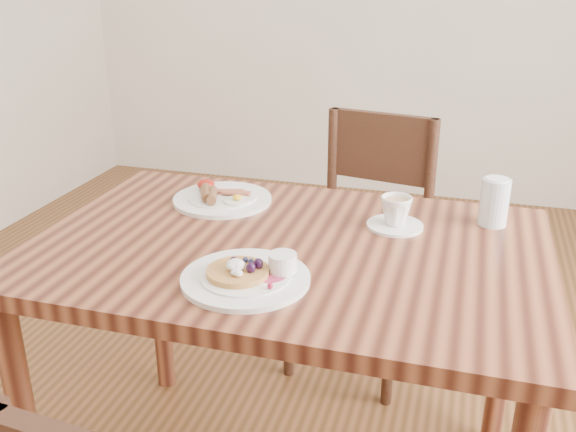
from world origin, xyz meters
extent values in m
cube|color=brown|center=(0.00, 0.00, 0.73)|extent=(1.20, 0.80, 0.04)
cylinder|color=brown|center=(-0.54, -0.34, 0.35)|extent=(0.06, 0.06, 0.71)
cylinder|color=brown|center=(0.54, 0.34, 0.35)|extent=(0.06, 0.06, 0.71)
cylinder|color=brown|center=(-0.54, 0.34, 0.35)|extent=(0.06, 0.06, 0.71)
cube|color=#3E2516|center=(0.06, 0.65, 0.45)|extent=(0.49, 0.49, 0.04)
cylinder|color=#3E2516|center=(-0.15, 0.51, 0.21)|extent=(0.04, 0.04, 0.43)
cylinder|color=#3E2516|center=(0.21, 0.45, 0.21)|extent=(0.04, 0.04, 0.43)
cylinder|color=#3E2516|center=(-0.09, 0.86, 0.21)|extent=(0.04, 0.04, 0.43)
cylinder|color=#3E2516|center=(0.27, 0.80, 0.21)|extent=(0.04, 0.04, 0.43)
cylinder|color=#3E2516|center=(0.27, 0.80, 0.67)|extent=(0.04, 0.04, 0.43)
cylinder|color=#3E2516|center=(-0.09, 0.86, 0.67)|extent=(0.04, 0.04, 0.43)
cube|color=#3E2516|center=(0.09, 0.84, 0.76)|extent=(0.38, 0.09, 0.24)
cylinder|color=white|center=(-0.03, -0.20, 0.76)|extent=(0.27, 0.27, 0.01)
cylinder|color=white|center=(-0.03, -0.20, 0.76)|extent=(0.19, 0.19, 0.01)
cylinder|color=#B22D59|center=(0.02, -0.19, 0.77)|extent=(0.07, 0.07, 0.00)
cylinder|color=#C68C47|center=(-0.05, -0.21, 0.77)|extent=(0.13, 0.13, 0.01)
ellipsoid|color=white|center=(-0.05, -0.21, 0.79)|extent=(0.03, 0.03, 0.02)
ellipsoid|color=white|center=(-0.04, -0.24, 0.79)|extent=(0.02, 0.02, 0.01)
cylinder|color=white|center=(0.04, -0.17, 0.79)|extent=(0.06, 0.06, 0.04)
cylinder|color=#591E07|center=(0.04, -0.17, 0.80)|extent=(0.05, 0.05, 0.00)
sphere|color=black|center=(-0.02, -0.19, 0.79)|extent=(0.02, 0.02, 0.02)
sphere|color=#1E234C|center=(-0.02, -0.17, 0.78)|extent=(0.01, 0.01, 0.01)
sphere|color=#1E234C|center=(-0.04, -0.16, 0.78)|extent=(0.01, 0.01, 0.01)
sphere|color=#B21938|center=(-0.05, -0.19, 0.79)|extent=(0.02, 0.02, 0.02)
sphere|color=black|center=(-0.06, -0.21, 0.79)|extent=(0.02, 0.02, 0.02)
sphere|color=#1E234C|center=(-0.04, -0.23, 0.78)|extent=(0.01, 0.01, 0.01)
sphere|color=black|center=(-0.02, -0.21, 0.79)|extent=(0.02, 0.02, 0.02)
sphere|color=#1E234C|center=(0.04, -0.25, 0.77)|extent=(0.01, 0.01, 0.01)
sphere|color=#B21938|center=(0.05, -0.21, 0.77)|extent=(0.01, 0.01, 0.01)
sphere|color=black|center=(0.04, -0.17, 0.78)|extent=(0.02, 0.02, 0.02)
cylinder|color=white|center=(-0.25, 0.22, 0.76)|extent=(0.27, 0.27, 0.01)
cylinder|color=white|center=(-0.25, 0.22, 0.76)|extent=(0.19, 0.19, 0.01)
cylinder|color=brown|center=(-0.29, 0.20, 0.78)|extent=(0.06, 0.10, 0.03)
cylinder|color=brown|center=(-0.27, 0.18, 0.78)|extent=(0.06, 0.10, 0.03)
cube|color=maroon|center=(-0.24, 0.25, 0.77)|extent=(0.08, 0.04, 0.01)
cube|color=maroon|center=(-0.22, 0.23, 0.77)|extent=(0.08, 0.03, 0.01)
cylinder|color=white|center=(-0.20, 0.19, 0.77)|extent=(0.07, 0.07, 0.00)
ellipsoid|color=yellow|center=(-0.20, 0.19, 0.78)|extent=(0.03, 0.03, 0.01)
ellipsoid|color=#A5190F|center=(-0.32, 0.26, 0.78)|extent=(0.05, 0.05, 0.03)
cylinder|color=white|center=(0.23, 0.17, 0.75)|extent=(0.14, 0.14, 0.01)
imported|color=white|center=(0.23, 0.17, 0.79)|extent=(0.11, 0.11, 0.07)
cylinder|color=tan|center=(0.23, 0.17, 0.82)|extent=(0.07, 0.07, 0.00)
cylinder|color=silver|center=(0.46, 0.26, 0.81)|extent=(0.07, 0.07, 0.12)
camera|label=1|loc=(0.39, -1.32, 1.38)|focal=40.00mm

